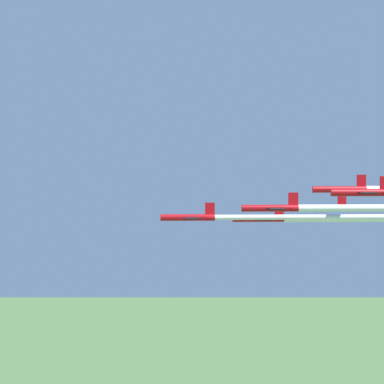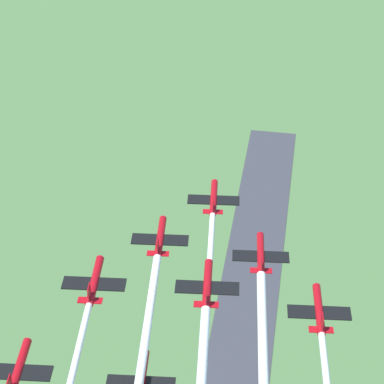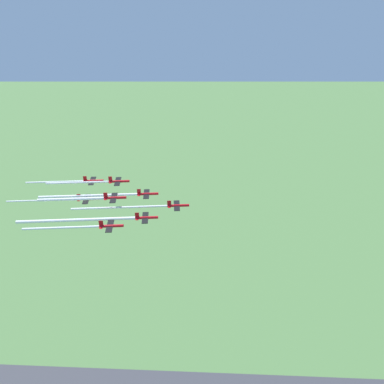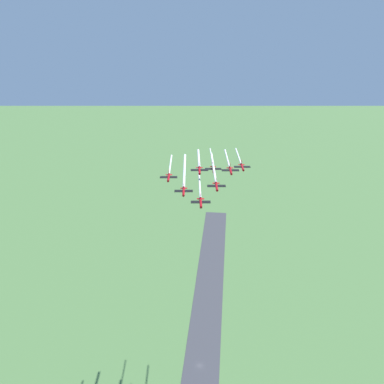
# 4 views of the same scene
# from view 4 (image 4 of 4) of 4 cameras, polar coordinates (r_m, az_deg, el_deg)

# --- Properties ---
(ground_plane) EXTENTS (3000.00, 3000.00, 0.00)m
(ground_plane) POSITION_cam_4_polar(r_m,az_deg,el_deg) (274.54, 1.16, -24.95)
(ground_plane) COLOR #4C723D
(jet_0) EXTENTS (9.44, 9.25, 3.31)m
(jet_0) POSITION_cam_4_polar(r_m,az_deg,el_deg) (173.37, 1.33, -1.55)
(jet_0) COLOR #B20C14
(jet_1) EXTENTS (9.44, 9.25, 3.31)m
(jet_1) POSITION_cam_4_polar(r_m,az_deg,el_deg) (185.46, 3.75, 0.91)
(jet_1) COLOR #B20C14
(jet_2) EXTENTS (9.44, 9.25, 3.31)m
(jet_2) POSITION_cam_4_polar(r_m,az_deg,el_deg) (186.16, -1.29, 0.14)
(jet_2) COLOR #B20C14
(jet_3) EXTENTS (9.44, 9.25, 3.31)m
(jet_3) POSITION_cam_4_polar(r_m,az_deg,el_deg) (197.83, 5.88, 3.30)
(jet_3) COLOR #B20C14
(jet_4) EXTENTS (9.44, 9.25, 3.31)m
(jet_4) POSITION_cam_4_polar(r_m,az_deg,el_deg) (196.70, 1.14, 3.35)
(jet_4) COLOR #B20C14
(jet_5) EXTENTS (9.44, 9.25, 3.31)m
(jet_5) POSITION_cam_4_polar(r_m,az_deg,el_deg) (198.49, -3.59, 2.26)
(jet_5) COLOR #B20C14
(jet_6) EXTENTS (9.44, 9.25, 3.31)m
(jet_6) POSITION_cam_4_polar(r_m,az_deg,el_deg) (212.87, 7.66, 3.81)
(jet_6) COLOR #B20C14
(jet_7) EXTENTS (9.44, 9.25, 3.31)m
(jet_7) POSITION_cam_4_polar(r_m,az_deg,el_deg) (211.68, 3.26, 3.53)
(jet_7) COLOR #B20C14
(smoke_trail_0) EXTENTS (37.33, 22.55, 0.96)m
(smoke_trail_0) POSITION_cam_4_polar(r_m,az_deg,el_deg) (196.94, 1.14, 1.78)
(smoke_trail_0) COLOR white
(smoke_trail_1) EXTENTS (39.37, 23.89, 1.21)m
(smoke_trail_1) POSITION_cam_4_polar(r_m,az_deg,el_deg) (210.42, 3.28, 3.88)
(smoke_trail_1) COLOR white
(smoke_trail_2) EXTENTS (43.85, 26.63, 1.38)m
(smoke_trail_2) POSITION_cam_4_polar(r_m,az_deg,el_deg) (213.41, -1.16, 3.44)
(smoke_trail_2) COLOR white
(smoke_trail_3) EXTENTS (25.86, 15.75, 0.90)m
(smoke_trail_3) POSITION_cam_4_polar(r_m,az_deg,el_deg) (215.80, 5.38, 5.17)
(smoke_trail_3) COLOR white
(smoke_trail_4) EXTENTS (25.34, 15.66, 1.28)m
(smoke_trail_4) POSITION_cam_4_polar(r_m,az_deg,el_deg) (214.38, 1.03, 5.18)
(smoke_trail_4) COLOR white
(smoke_trail_5) EXTENTS (26.91, 16.40, 0.95)m
(smoke_trail_5) POSITION_cam_4_polar(r_m,az_deg,el_deg) (216.96, -3.31, 4.26)
(smoke_trail_5) COLOR white
(smoke_trail_6) EXTENTS (24.81, 15.11, 0.87)m
(smoke_trail_6) POSITION_cam_4_polar(r_m,az_deg,el_deg) (230.26, 7.07, 5.47)
(smoke_trail_6) COLOR white
(smoke_trail_7) EXTENTS (28.01, 16.92, 0.72)m
(smoke_trail_7) POSITION_cam_4_polar(r_m,az_deg,el_deg) (230.96, 2.97, 5.37)
(smoke_trail_7) COLOR white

